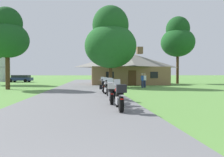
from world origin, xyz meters
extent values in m
plane|color=#56893D|center=(0.00, 20.00, 0.00)|extent=(500.00, 500.00, 0.00)
cube|color=slate|center=(0.00, 18.00, 0.03)|extent=(6.40, 80.00, 0.06)
cylinder|color=black|center=(1.98, 8.52, 0.38)|extent=(0.12, 0.64, 0.64)
cylinder|color=black|center=(1.96, 7.08, 0.38)|extent=(0.16, 0.64, 0.64)
cube|color=silver|center=(1.97, 7.78, 0.44)|extent=(0.27, 0.56, 0.30)
ellipsoid|color=maroon|center=(1.98, 8.04, 0.89)|extent=(0.31, 0.52, 0.26)
cube|color=black|center=(1.97, 7.58, 0.80)|extent=(0.29, 0.52, 0.10)
cylinder|color=silver|center=(1.98, 8.48, 1.08)|extent=(0.66, 0.04, 0.03)
cylinder|color=silver|center=(1.98, 8.52, 0.74)|extent=(0.06, 0.24, 0.73)
cube|color=#B2BCC6|center=(1.98, 8.58, 1.22)|extent=(0.32, 0.11, 0.27)
sphere|color=silver|center=(1.98, 8.48, 0.94)|extent=(0.11, 0.11, 0.11)
cube|color=black|center=(1.96, 7.03, 1.02)|extent=(0.40, 0.37, 0.32)
cube|color=red|center=(1.96, 6.86, 0.60)|extent=(0.14, 0.03, 0.06)
cylinder|color=silver|center=(2.11, 7.40, 0.28)|extent=(0.08, 0.55, 0.07)
cylinder|color=black|center=(1.88, 10.70, 0.38)|extent=(0.14, 0.64, 0.64)
cylinder|color=black|center=(1.81, 9.26, 0.38)|extent=(0.19, 0.65, 0.64)
cube|color=silver|center=(1.84, 9.96, 0.44)|extent=(0.29, 0.57, 0.30)
ellipsoid|color=#B2B5BC|center=(1.86, 10.22, 0.89)|extent=(0.33, 0.53, 0.26)
cube|color=black|center=(1.83, 9.76, 0.80)|extent=(0.31, 0.53, 0.10)
cylinder|color=silver|center=(1.88, 10.66, 1.08)|extent=(0.66, 0.07, 0.03)
cylinder|color=silver|center=(1.88, 10.70, 0.74)|extent=(0.07, 0.24, 0.73)
cube|color=#B2BCC6|center=(1.88, 10.76, 1.22)|extent=(0.33, 0.13, 0.27)
sphere|color=silver|center=(1.88, 10.66, 0.94)|extent=(0.11, 0.11, 0.11)
cube|color=#B7B7BC|center=(1.80, 9.21, 1.02)|extent=(0.42, 0.38, 0.32)
cube|color=red|center=(1.80, 9.04, 0.60)|extent=(0.14, 0.04, 0.06)
cylinder|color=silver|center=(1.96, 9.57, 0.28)|extent=(0.10, 0.55, 0.07)
cylinder|color=black|center=(2.01, 12.52, 0.38)|extent=(0.19, 0.65, 0.64)
cylinder|color=black|center=(2.19, 11.09, 0.38)|extent=(0.23, 0.65, 0.64)
cube|color=silver|center=(2.10, 11.78, 0.44)|extent=(0.33, 0.59, 0.30)
ellipsoid|color=orange|center=(2.07, 12.04, 0.89)|extent=(0.36, 0.55, 0.26)
cube|color=black|center=(2.13, 11.59, 0.80)|extent=(0.34, 0.55, 0.10)
cylinder|color=silver|center=(2.01, 12.48, 1.08)|extent=(0.66, 0.12, 0.03)
cylinder|color=silver|center=(2.01, 12.52, 0.74)|extent=(0.09, 0.24, 0.73)
cube|color=#B2BCC6|center=(2.00, 12.58, 1.22)|extent=(0.33, 0.15, 0.27)
sphere|color=silver|center=(2.01, 12.48, 0.94)|extent=(0.11, 0.11, 0.11)
cube|color=black|center=(2.20, 11.04, 1.02)|extent=(0.44, 0.41, 0.32)
cube|color=red|center=(2.22, 10.87, 0.60)|extent=(0.14, 0.05, 0.06)
cylinder|color=silver|center=(2.29, 11.42, 0.28)|extent=(0.14, 0.55, 0.07)
cube|color=black|center=(1.93, 11.11, 0.56)|extent=(0.25, 0.42, 0.36)
cube|color=black|center=(2.44, 11.17, 0.56)|extent=(0.25, 0.42, 0.36)
cylinder|color=black|center=(1.88, 14.80, 0.38)|extent=(0.16, 0.65, 0.64)
cylinder|color=black|center=(1.99, 13.36, 0.38)|extent=(0.20, 0.65, 0.64)
cube|color=silver|center=(1.93, 14.06, 0.44)|extent=(0.30, 0.58, 0.30)
ellipsoid|color=#B2B5BC|center=(1.91, 14.32, 0.89)|extent=(0.34, 0.54, 0.26)
cube|color=black|center=(1.95, 13.86, 0.80)|extent=(0.32, 0.54, 0.10)
cylinder|color=silver|center=(1.88, 14.76, 1.08)|extent=(0.66, 0.08, 0.03)
cylinder|color=silver|center=(1.88, 14.80, 0.74)|extent=(0.08, 0.24, 0.73)
cube|color=#B2BCC6|center=(1.87, 14.86, 1.22)|extent=(0.33, 0.13, 0.27)
sphere|color=silver|center=(1.88, 14.76, 0.94)|extent=(0.11, 0.11, 0.11)
cube|color=black|center=(1.99, 13.31, 1.02)|extent=(0.43, 0.39, 0.32)
cube|color=red|center=(2.01, 13.14, 0.60)|extent=(0.14, 0.04, 0.06)
cylinder|color=silver|center=(2.10, 13.69, 0.28)|extent=(0.11, 0.55, 0.07)
cylinder|color=black|center=(1.82, 17.08, 0.38)|extent=(0.12, 0.64, 0.64)
cylinder|color=black|center=(1.84, 15.64, 0.38)|extent=(0.16, 0.64, 0.64)
cube|color=silver|center=(1.83, 16.34, 0.44)|extent=(0.27, 0.56, 0.30)
ellipsoid|color=silver|center=(1.83, 16.60, 0.89)|extent=(0.31, 0.52, 0.26)
cube|color=black|center=(1.83, 16.14, 0.80)|extent=(0.29, 0.52, 0.10)
cylinder|color=silver|center=(1.82, 17.04, 1.08)|extent=(0.66, 0.04, 0.03)
cylinder|color=silver|center=(1.82, 17.08, 0.74)|extent=(0.06, 0.24, 0.73)
cube|color=#B2BCC6|center=(1.82, 17.14, 1.22)|extent=(0.32, 0.11, 0.27)
sphere|color=silver|center=(1.82, 17.04, 0.94)|extent=(0.11, 0.11, 0.11)
cube|color=black|center=(1.84, 15.59, 1.02)|extent=(0.41, 0.37, 0.32)
cube|color=red|center=(1.85, 15.42, 0.60)|extent=(0.14, 0.03, 0.06)
cylinder|color=silver|center=(1.98, 15.96, 0.28)|extent=(0.08, 0.55, 0.07)
cube|color=black|center=(1.58, 15.69, 0.56)|extent=(0.21, 0.40, 0.36)
cube|color=black|center=(2.10, 15.70, 0.56)|extent=(0.21, 0.40, 0.36)
cube|color=brown|center=(6.61, 31.94, 1.34)|extent=(11.21, 8.12, 2.67)
pyramid|color=gray|center=(6.61, 31.94, 3.85)|extent=(11.89, 8.60, 2.36)
cube|color=brown|center=(8.63, 31.94, 5.38)|extent=(0.90, 0.90, 1.10)
cube|color=#472D19|center=(6.61, 27.85, 1.05)|extent=(1.10, 0.08, 2.10)
cube|color=black|center=(3.47, 27.85, 1.47)|extent=(1.10, 0.06, 0.90)
cube|color=black|center=(9.75, 27.85, 1.47)|extent=(1.10, 0.06, 0.90)
cylinder|color=navy|center=(7.06, 23.12, 0.43)|extent=(0.14, 0.14, 0.86)
cylinder|color=navy|center=(7.22, 23.21, 0.43)|extent=(0.14, 0.14, 0.86)
cube|color=silver|center=(7.14, 23.17, 1.14)|extent=(0.42, 0.37, 0.56)
cylinder|color=silver|center=(6.93, 23.05, 1.12)|extent=(0.09, 0.09, 0.58)
cylinder|color=silver|center=(7.34, 23.28, 1.12)|extent=(0.09, 0.09, 0.58)
sphere|color=tan|center=(7.14, 23.17, 1.56)|extent=(0.21, 0.21, 0.21)
cylinder|color=#B2AD99|center=(7.14, 23.17, 1.66)|extent=(0.22, 0.22, 0.05)
cylinder|color=navy|center=(6.77, 22.68, 0.43)|extent=(0.14, 0.14, 0.86)
cylinder|color=navy|center=(6.76, 22.86, 0.43)|extent=(0.14, 0.14, 0.86)
cube|color=#2D56AD|center=(6.76, 22.77, 1.14)|extent=(0.25, 0.38, 0.56)
cylinder|color=#2D56AD|center=(6.78, 22.54, 1.12)|extent=(0.09, 0.09, 0.58)
cylinder|color=#2D56AD|center=(6.75, 23.00, 1.12)|extent=(0.09, 0.09, 0.58)
sphere|color=tan|center=(6.76, 22.77, 1.56)|extent=(0.21, 0.21, 0.21)
cylinder|color=#B2AD99|center=(6.76, 22.77, 1.66)|extent=(0.22, 0.22, 0.05)
cylinder|color=#422D19|center=(15.24, 32.66, 2.66)|extent=(0.44, 0.44, 5.32)
ellipsoid|color=#194C1E|center=(15.24, 32.66, 6.84)|extent=(5.53, 5.53, 4.70)
ellipsoid|color=#16441B|center=(15.24, 32.66, 9.05)|extent=(3.87, 3.87, 4.15)
cylinder|color=#422D19|center=(3.25, 24.66, 1.64)|extent=(0.44, 0.44, 3.28)
ellipsoid|color=#1E5623|center=(3.25, 24.66, 5.03)|extent=(6.35, 6.35, 5.40)
ellipsoid|color=#1B4E20|center=(3.25, 24.66, 7.57)|extent=(4.44, 4.44, 4.76)
cylinder|color=#422D19|center=(-7.77, 21.65, 1.97)|extent=(0.44, 0.44, 3.94)
ellipsoid|color=#194C1E|center=(-7.77, 21.65, 5.14)|extent=(4.34, 4.34, 3.69)
ellipsoid|color=#16441B|center=(-7.77, 21.65, 6.87)|extent=(3.04, 3.04, 3.26)
cylinder|color=#B2B7BC|center=(-17.99, 46.45, 3.05)|extent=(2.97, 2.97, 6.10)
cone|color=#999EA3|center=(-17.99, 46.45, 6.47)|extent=(3.03, 3.03, 0.74)
cylinder|color=gray|center=(-17.99, 46.45, 3.05)|extent=(3.06, 3.06, 0.15)
cube|color=navy|center=(-12.89, 41.73, 0.62)|extent=(4.78, 2.35, 0.60)
cube|color=black|center=(-12.69, 41.71, 1.16)|extent=(3.38, 1.97, 0.48)
cylinder|color=black|center=(-14.40, 41.05, 0.32)|extent=(0.66, 0.29, 0.64)
cylinder|color=black|center=(-14.21, 42.74, 0.32)|extent=(0.66, 0.29, 0.64)
cylinder|color=black|center=(-11.56, 40.73, 0.32)|extent=(0.66, 0.29, 0.64)
cylinder|color=black|center=(-11.37, 42.41, 0.32)|extent=(0.66, 0.29, 0.64)
camera|label=1|loc=(0.72, -1.33, 1.60)|focal=34.04mm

